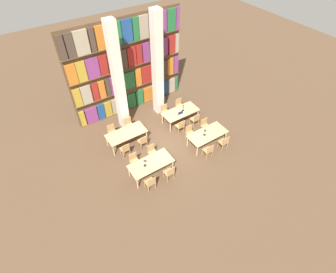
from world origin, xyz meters
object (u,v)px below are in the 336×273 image
chair_12 (180,126)px  pillar_center (157,67)px  chair_2 (169,172)px  desk_lamp_0 (145,162)px  chair_3 (152,152)px  chair_4 (209,150)px  chair_15 (179,105)px  chair_8 (125,149)px  reading_table_0 (151,164)px  pillar_left (118,80)px  chair_9 (112,131)px  reading_table_1 (207,135)px  chair_11 (129,124)px  reading_table_2 (126,134)px  laptop (181,115)px  chair_5 (190,132)px  reading_table_3 (180,112)px  chair_1 (134,160)px  desk_lamp_2 (183,107)px  chair_7 (205,125)px  chair_13 (165,111)px  chair_6 (224,142)px  desk_lamp_1 (205,131)px  chair_0 (151,182)px  chair_10 (143,141)px  chair_14 (195,119)px

chair_12 → pillar_center: bearing=89.0°
chair_2 → desk_lamp_0: size_ratio=2.16×
chair_3 → chair_4: size_ratio=1.00×
chair_3 → chair_15: (3.33, 2.35, 0.00)m
chair_8 → reading_table_0: bearing=-73.0°
pillar_center → chair_2: size_ratio=6.82×
pillar_left → chair_9: bearing=-147.2°
pillar_left → chair_4: size_ratio=6.82×
pillar_left → chair_12: bearing=-45.4°
reading_table_1 → chair_11: 4.36m
reading_table_2 → laptop: size_ratio=6.57×
chair_5 → reading_table_3: size_ratio=0.42×
chair_1 → reading_table_1: bearing=170.0°
reading_table_2 → desk_lamp_2: size_ratio=5.14×
chair_4 → chair_7: size_ratio=1.00×
chair_13 → chair_8: bearing=23.3°
chair_13 → chair_12: bearing=90.0°
chair_5 → chair_9: bearing=-34.6°
pillar_left → chair_2: (0.01, -4.69, -2.52)m
pillar_left → chair_7: 5.27m
chair_5 → chair_12: same height
chair_3 → chair_7: (3.46, 0.08, 0.00)m
chair_5 → chair_11: (-2.44, 2.39, 0.00)m
chair_6 → chair_15: (-0.13, 3.83, 0.00)m
chair_6 → desk_lamp_1: (-0.69, 0.79, 0.52)m
chair_0 → chair_10: 2.66m
chair_6 → chair_14: (-0.13, 2.27, 0.00)m
chair_2 → chair_12: (2.29, 2.35, 0.00)m
chair_14 → desk_lamp_1: bearing=-110.7°
chair_8 → chair_12: bearing=-2.0°
reading_table_2 → chair_12: bearing=-17.4°
chair_6 → reading_table_2: size_ratio=0.42×
chair_0 → laptop: laptop is taller
chair_5 → chair_13: (-0.13, 2.27, 0.00)m
desk_lamp_1 → chair_12: bearing=107.9°
chair_10 → reading_table_3: chair_10 is taller
chair_10 → reading_table_3: 2.95m
chair_3 → chair_10: same height
chair_0 → chair_12: bearing=35.4°
chair_3 → desk_lamp_2: bearing=-152.5°
chair_0 → chair_15: bearing=41.9°
pillar_center → pillar_left: bearing=180.0°
chair_9 → chair_14: 4.68m
chair_8 → chair_15: (4.37, 1.44, 0.00)m
chair_5 → chair_12: size_ratio=1.00×
chair_3 → reading_table_2: size_ratio=0.42×
chair_15 → chair_1: bearing=28.4°
pillar_center → chair_11: (-2.36, -0.67, -2.52)m
chair_0 → chair_9: size_ratio=1.00×
chair_6 → chair_12: (-1.17, 2.27, 0.00)m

